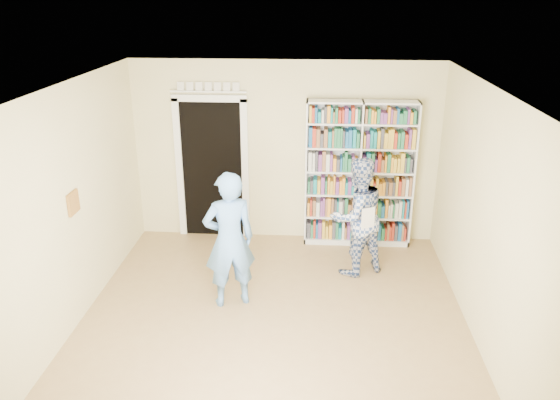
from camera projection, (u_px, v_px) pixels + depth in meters
The scene contains 11 objects.
floor at pixel (272, 327), 6.25m from camera, with size 5.00×5.00×0.00m, color #9A754A.
ceiling at pixel (271, 91), 5.26m from camera, with size 5.00×5.00×0.00m, color white.
wall_back at pixel (285, 153), 8.08m from camera, with size 4.50×4.50×0.00m, color beige.
wall_left at pixel (64, 214), 5.90m from camera, with size 5.00×5.00×0.00m, color beige.
wall_right at pixel (489, 225), 5.61m from camera, with size 5.00×5.00×0.00m, color beige.
bookshelf at pixel (359, 174), 7.96m from camera, with size 1.58×0.30×2.17m.
doorway at pixel (212, 163), 8.19m from camera, with size 1.10×0.08×2.43m.
wall_art at pixel (73, 203), 6.06m from camera, with size 0.03×0.25×0.25m, color brown.
man_blue at pixel (229, 240), 6.44m from camera, with size 0.62×0.41×1.70m, color #6195D7.
man_plaid at pixel (357, 217), 7.20m from camera, with size 0.79×0.61×1.62m, color navy.
paper_sheet at pixel (368, 218), 6.89m from camera, with size 0.19×0.01×0.27m, color white.
Camera 1 is at (0.44, -5.27, 3.63)m, focal length 35.00 mm.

